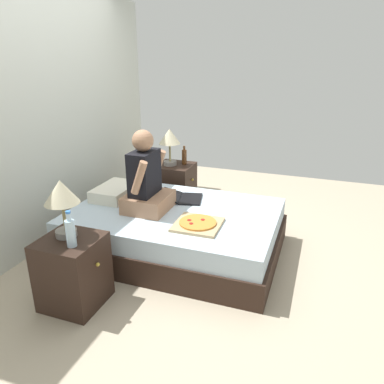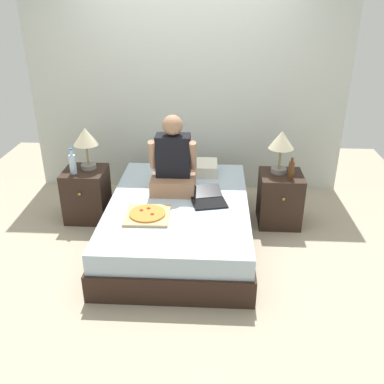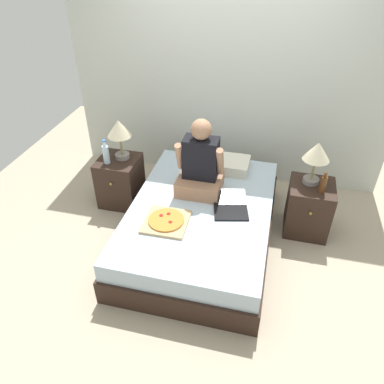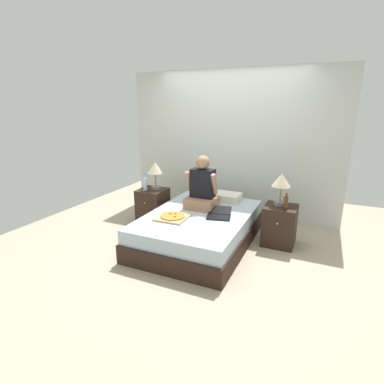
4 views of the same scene
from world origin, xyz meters
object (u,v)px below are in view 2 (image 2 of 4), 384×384
at_px(beer_bottle, 291,170).
at_px(nightstand_right, 280,199).
at_px(lamp_on_right_nightstand, 281,143).
at_px(person_seated, 173,164).
at_px(bed, 179,221).
at_px(pizza_box, 147,215).
at_px(laptop, 208,199).
at_px(lamp_on_left_nightstand, 86,139).
at_px(nightstand_left, 87,194).
at_px(water_bottle, 73,163).

bearing_deg(beer_bottle, nightstand_right, 125.01).
relative_size(lamp_on_right_nightstand, person_seated, 0.58).
relative_size(nightstand_right, person_seated, 0.73).
bearing_deg(nightstand_right, bed, -157.62).
bearing_deg(lamp_on_right_nightstand, pizza_box, -147.73).
bearing_deg(laptop, lamp_on_right_nightstand, 32.57).
bearing_deg(person_seated, lamp_on_left_nightstand, 166.86).
bearing_deg(pizza_box, bed, 51.48).
height_order(person_seated, laptop, person_seated).
distance_m(nightstand_left, nightstand_right, 2.09).
height_order(nightstand_left, laptop, nightstand_left).
relative_size(nightstand_left, pizza_box, 1.39).
xyz_separation_m(nightstand_left, lamp_on_right_nightstand, (2.06, 0.05, 0.61)).
bearing_deg(water_bottle, nightstand_right, 2.37).
bearing_deg(bed, person_seated, 105.38).
xyz_separation_m(bed, beer_bottle, (1.12, 0.33, 0.44)).
relative_size(beer_bottle, laptop, 0.48).
bearing_deg(lamp_on_left_nightstand, lamp_on_right_nightstand, 0.00).
distance_m(nightstand_left, water_bottle, 0.41).
distance_m(water_bottle, nightstand_right, 2.21).
relative_size(lamp_on_left_nightstand, laptop, 0.94).
distance_m(nightstand_left, laptop, 1.41).
bearing_deg(person_seated, laptop, -34.68).
height_order(laptop, pizza_box, laptop).
xyz_separation_m(laptop, pizza_box, (-0.54, -0.34, -0.00)).
bearing_deg(lamp_on_left_nightstand, pizza_box, -47.04).
xyz_separation_m(water_bottle, pizza_box, (0.87, -0.66, -0.22)).
distance_m(lamp_on_right_nightstand, person_seated, 1.12).
bearing_deg(bed, beer_bottle, 16.50).
height_order(lamp_on_left_nightstand, person_seated, person_seated).
height_order(beer_bottle, pizza_box, beer_bottle).
height_order(lamp_on_left_nightstand, lamp_on_right_nightstand, same).
bearing_deg(pizza_box, person_seated, 72.47).
relative_size(nightstand_left, beer_bottle, 2.46).
bearing_deg(nightstand_left, pizza_box, -43.71).
relative_size(nightstand_right, laptop, 1.19).
bearing_deg(beer_bottle, pizza_box, -154.54).
relative_size(bed, lamp_on_left_nightstand, 4.47).
relative_size(water_bottle, nightstand_right, 0.49).
bearing_deg(person_seated, bed, -74.62).
xyz_separation_m(beer_bottle, laptop, (-0.83, -0.32, -0.20)).
distance_m(nightstand_left, lamp_on_right_nightstand, 2.15).
relative_size(beer_bottle, person_seated, 0.29).
bearing_deg(pizza_box, lamp_on_left_nightstand, 132.96).
bearing_deg(lamp_on_left_nightstand, nightstand_right, -1.40).
distance_m(lamp_on_left_nightstand, nightstand_right, 2.14).
height_order(bed, nightstand_right, nightstand_right).
relative_size(lamp_on_left_nightstand, lamp_on_right_nightstand, 1.00).
relative_size(water_bottle, pizza_box, 0.68).
height_order(nightstand_right, lamp_on_right_nightstand, lamp_on_right_nightstand).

